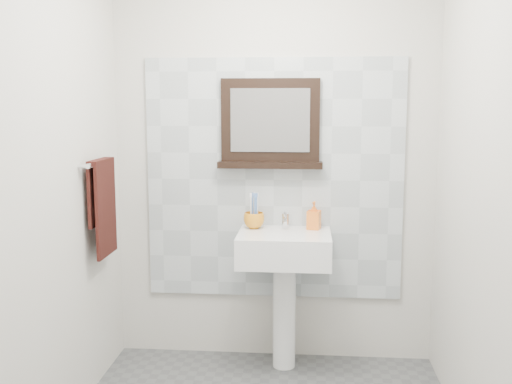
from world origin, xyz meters
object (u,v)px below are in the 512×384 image
toothbrush_cup (254,220)px  framed_mirror (270,126)px  soap_dispenser (314,215)px  hand_towel (103,200)px  pedestal_sink (284,262)px

toothbrush_cup → framed_mirror: framed_mirror is taller
toothbrush_cup → soap_dispenser: (0.37, 0.01, 0.04)m
soap_dispenser → hand_towel: bearing=-149.1°
toothbrush_cup → framed_mirror: size_ratio=0.20×
pedestal_sink → toothbrush_cup: (-0.19, 0.11, 0.23)m
soap_dispenser → hand_towel: size_ratio=0.31×
toothbrush_cup → soap_dispenser: size_ratio=0.74×
hand_towel → framed_mirror: bearing=25.3°
soap_dispenser → pedestal_sink: bearing=-132.6°
pedestal_sink → toothbrush_cup: pedestal_sink is taller
pedestal_sink → toothbrush_cup: size_ratio=7.64×
pedestal_sink → soap_dispenser: soap_dispenser is taller
hand_towel → pedestal_sink: bearing=13.7°
hand_towel → toothbrush_cup: bearing=23.2°
framed_mirror → pedestal_sink: bearing=-62.0°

